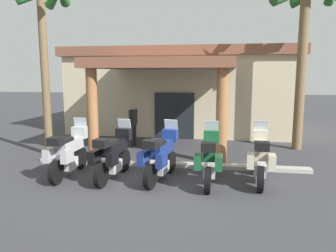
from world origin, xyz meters
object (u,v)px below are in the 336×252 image
(motorcycle_blue, at_px, (161,156))
(palm_tree_near_portico, at_px, (305,17))
(motorcycle_black, at_px, (113,155))
(motorcycle_green, at_px, (210,158))
(pedestrian, at_px, (133,121))
(motel_building, at_px, (184,89))
(motorcycle_cream, at_px, (260,158))
(palm_tree_roadside, at_px, (43,21))
(motorcycle_silver, at_px, (68,153))

(motorcycle_blue, xyz_separation_m, palm_tree_near_portico, (4.62, 4.68, 4.34))
(motorcycle_black, height_order, motorcycle_blue, same)
(motorcycle_green, bearing_deg, pedestrian, 38.56)
(motel_building, distance_m, motorcycle_blue, 9.33)
(motorcycle_cream, distance_m, palm_tree_roadside, 8.64)
(motorcycle_black, height_order, palm_tree_roadside, palm_tree_roadside)
(motorcycle_silver, bearing_deg, motel_building, -13.30)
(motorcycle_green, distance_m, motorcycle_cream, 1.38)
(palm_tree_roadside, distance_m, palm_tree_near_portico, 9.51)
(pedestrian, xyz_separation_m, palm_tree_roadside, (-2.71, -1.81, 3.75))
(motel_building, distance_m, palm_tree_near_portico, 7.34)
(motel_building, distance_m, motorcycle_green, 9.54)
(motorcycle_blue, distance_m, pedestrian, 4.61)
(motorcycle_green, height_order, motorcycle_cream, same)
(motorcycle_black, bearing_deg, motorcycle_green, -83.30)
(motel_building, relative_size, motorcycle_black, 5.22)
(motorcycle_blue, xyz_separation_m, motorcycle_cream, (2.70, 0.24, 0.00))
(motel_building, height_order, motorcycle_silver, motel_building)
(motel_building, xyz_separation_m, palm_tree_near_portico, (5.00, -4.52, 2.90))
(motorcycle_silver, distance_m, motorcycle_black, 1.35)
(palm_tree_roadside, bearing_deg, motorcycle_blue, -27.22)
(motel_building, height_order, pedestrian, motel_building)
(motorcycle_black, xyz_separation_m, motorcycle_blue, (1.35, 0.08, 0.00))
(pedestrian, bearing_deg, motorcycle_silver, -79.04)
(motorcycle_green, bearing_deg, motorcycle_cream, -76.45)
(motorcycle_silver, height_order, motorcycle_black, same)
(palm_tree_near_portico, bearing_deg, pedestrian, -175.63)
(motel_building, xyz_separation_m, motorcycle_blue, (0.38, -9.21, -1.44))
(motorcycle_black, relative_size, pedestrian, 1.26)
(pedestrian, bearing_deg, motorcycle_cream, -18.87)
(motorcycle_black, distance_m, motorcycle_blue, 1.35)
(pedestrian, height_order, palm_tree_near_portico, palm_tree_near_portico)
(motorcycle_green, xyz_separation_m, palm_tree_roadside, (-5.96, 2.43, 4.08))
(motorcycle_cream, xyz_separation_m, palm_tree_roadside, (-7.31, 2.13, 4.08))
(motorcycle_silver, relative_size, palm_tree_near_portico, 0.32)
(palm_tree_roadside, bearing_deg, motorcycle_green, -22.20)
(motorcycle_green, height_order, palm_tree_roadside, palm_tree_roadside)
(motorcycle_blue, bearing_deg, motel_building, 13.26)
(motorcycle_black, bearing_deg, pedestrian, 13.68)
(motel_building, xyz_separation_m, motorcycle_cream, (3.09, -8.97, -1.44))
(motorcycle_green, bearing_deg, palm_tree_near_portico, -33.44)
(motorcycle_cream, bearing_deg, motorcycle_black, 99.02)
(motorcycle_cream, xyz_separation_m, palm_tree_near_portico, (1.91, 4.44, 4.34))
(motel_building, height_order, motorcycle_blue, motel_building)
(motel_building, distance_m, motorcycle_cream, 9.60)
(motorcycle_silver, xyz_separation_m, motorcycle_green, (4.06, -0.03, 0.00))
(motorcycle_silver, bearing_deg, motorcycle_cream, -86.34)
(motorcycle_silver, xyz_separation_m, motorcycle_cream, (5.41, 0.27, 0.00))
(pedestrian, bearing_deg, palm_tree_roadside, -124.46)
(motorcycle_black, bearing_deg, motel_building, 0.37)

